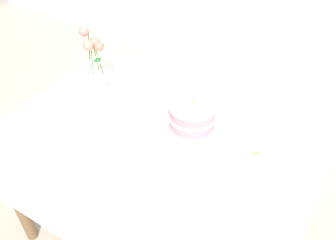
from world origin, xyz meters
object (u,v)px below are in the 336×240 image
Objects in this scene: cake_stand at (191,127)px; teacup at (125,190)px; layer_cake at (192,113)px; dining_table at (152,155)px; flower_vase at (95,66)px.

teacup is (-0.08, -0.38, -0.06)m from cake_stand.
cake_stand is 0.08m from layer_cake.
dining_table is at bearing -149.02° from cake_stand.
cake_stand is at bearing 30.98° from dining_table.
layer_cake reaches higher than dining_table.
layer_cake is at bearing -166.50° from cake_stand.
teacup reaches higher than dining_table.
layer_cake is at bearing -8.29° from flower_vase.
flower_vase is 0.71m from teacup.
cake_stand is 1.42× the size of layer_cake.
teacup is at bearing -101.56° from layer_cake.
cake_stand reaches higher than teacup.
flower_vase is at bearing 158.43° from dining_table.
dining_table is 3.87× the size of flower_vase.
layer_cake reaches higher than teacup.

